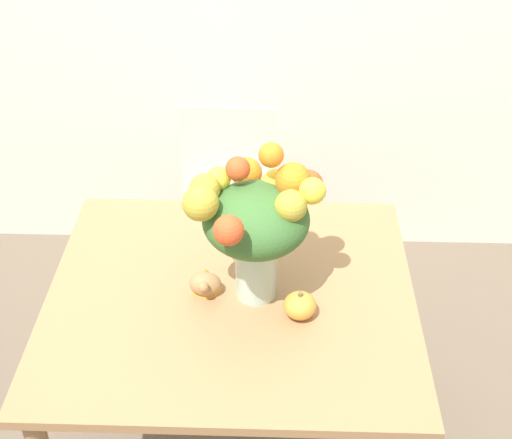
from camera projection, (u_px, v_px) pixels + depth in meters
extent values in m
cube|color=#9E754C|center=(231.00, 297.00, 2.16)|extent=(1.11, 0.99, 0.03)
cylinder|color=#9E754C|center=(112.00, 292.00, 2.75)|extent=(0.06, 0.06, 0.73)
cylinder|color=#9E754C|center=(369.00, 297.00, 2.73)|extent=(0.06, 0.06, 0.73)
cylinder|color=#B2CCBC|center=(256.00, 266.00, 2.10)|extent=(0.12, 0.12, 0.21)
cylinder|color=silver|center=(256.00, 282.00, 2.13)|extent=(0.11, 0.11, 0.09)
cylinder|color=#38662D|center=(264.00, 255.00, 2.07)|extent=(0.01, 0.01, 0.28)
cylinder|color=#38662D|center=(259.00, 250.00, 2.09)|extent=(0.01, 0.01, 0.28)
cylinder|color=#38662D|center=(249.00, 252.00, 2.08)|extent=(0.01, 0.00, 0.28)
cylinder|color=#38662D|center=(249.00, 258.00, 2.06)|extent=(0.01, 0.01, 0.28)
cylinder|color=#38662D|center=(258.00, 260.00, 2.05)|extent=(0.01, 0.00, 0.28)
ellipsoid|color=#38662D|center=(256.00, 220.00, 2.00)|extent=(0.30, 0.30, 0.18)
sphere|color=#AD9E33|center=(205.00, 189.00, 1.97)|extent=(0.09, 0.09, 0.09)
sphere|color=#D64C23|center=(238.00, 169.00, 1.97)|extent=(0.07, 0.07, 0.07)
sphere|color=#D64C23|center=(308.00, 185.00, 2.03)|extent=(0.09, 0.09, 0.09)
sphere|color=orange|center=(247.00, 173.00, 2.12)|extent=(0.09, 0.09, 0.09)
sphere|color=#AD9E33|center=(291.00, 206.00, 1.91)|extent=(0.09, 0.09, 0.09)
sphere|color=yellow|center=(312.00, 191.00, 1.92)|extent=(0.07, 0.07, 0.07)
sphere|color=orange|center=(271.00, 155.00, 1.96)|extent=(0.07, 0.07, 0.07)
sphere|color=yellow|center=(219.00, 179.00, 2.01)|extent=(0.07, 0.07, 0.07)
sphere|color=#AD9E33|center=(200.00, 203.00, 1.90)|extent=(0.10, 0.10, 0.10)
sphere|color=yellow|center=(277.00, 184.00, 2.05)|extent=(0.09, 0.09, 0.09)
sphere|color=#D64C23|center=(228.00, 230.00, 1.81)|extent=(0.08, 0.08, 0.08)
sphere|color=orange|center=(293.00, 180.00, 1.98)|extent=(0.10, 0.10, 0.10)
ellipsoid|color=gold|center=(300.00, 306.00, 2.06)|extent=(0.10, 0.10, 0.08)
cylinder|color=brown|center=(300.00, 295.00, 2.03)|extent=(0.01, 0.01, 0.02)
ellipsoid|color=#A87A4C|center=(205.00, 285.00, 2.13)|extent=(0.10, 0.07, 0.07)
cone|color=orange|center=(206.00, 279.00, 2.15)|extent=(0.10, 0.10, 0.08)
sphere|color=#A87A4C|center=(204.00, 287.00, 2.09)|extent=(0.03, 0.03, 0.03)
cube|color=silver|center=(226.00, 229.00, 2.96)|extent=(0.43, 0.43, 0.02)
cylinder|color=silver|center=(183.00, 295.00, 2.96)|extent=(0.04, 0.04, 0.43)
cylinder|color=silver|center=(265.00, 298.00, 2.95)|extent=(0.04, 0.04, 0.43)
cylinder|color=silver|center=(193.00, 245.00, 3.23)|extent=(0.04, 0.04, 0.43)
cylinder|color=silver|center=(268.00, 247.00, 3.22)|extent=(0.04, 0.04, 0.43)
cube|color=silver|center=(229.00, 155.00, 2.98)|extent=(0.40, 0.02, 0.45)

